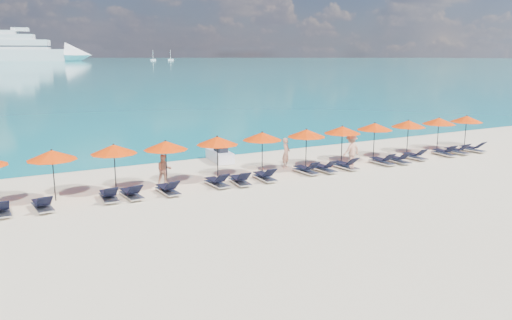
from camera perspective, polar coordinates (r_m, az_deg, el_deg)
name	(u,v)px	position (r m, az deg, el deg)	size (l,w,h in m)	color
ground	(289,199)	(21.93, 3.75, -4.50)	(1400.00, 1400.00, 0.00)	beige
cruise_ship	(12,50)	(556.37, -26.13, 11.25)	(152.24, 64.09, 42.14)	silver
sailboat_near	(153,59)	(559.79, -11.69, 11.19)	(6.06, 2.02, 11.11)	silver
sailboat_far	(171,59)	(570.51, -9.73, 11.27)	(6.36, 2.12, 11.65)	silver
jetski	(220,155)	(29.61, -4.15, 0.59)	(1.26, 2.70, 0.93)	white
beachgoer_a	(286,153)	(27.77, 3.45, 0.81)	(0.62, 0.40, 1.69)	tan
beachgoer_b	(164,170)	(24.52, -10.46, -1.09)	(0.73, 0.42, 1.50)	tan
beachgoer_c	(351,150)	(28.70, 10.83, 1.12)	(1.18, 0.55, 1.83)	tan
umbrella_3	(52,155)	(22.92, -22.30, 0.53)	(2.10, 2.10, 2.28)	black
umbrella_4	(114,149)	(23.42, -15.95, 1.20)	(2.10, 2.10, 2.28)	black
umbrella_5	(166,145)	(23.86, -10.29, 1.66)	(2.10, 2.10, 2.28)	black
umbrella_6	(217,141)	(24.83, -4.45, 2.22)	(2.10, 2.10, 2.28)	black
umbrella_7	(262,136)	(26.10, 0.72, 2.73)	(2.10, 2.10, 2.28)	black
umbrella_8	(306,133)	(27.28, 5.79, 3.07)	(2.10, 2.10, 2.28)	black
umbrella_9	(342,130)	(28.75, 9.84, 3.41)	(2.10, 2.10, 2.28)	black
umbrella_10	(375,127)	(30.52, 13.42, 3.75)	(2.10, 2.10, 2.28)	black
umbrella_11	(409,124)	(32.29, 17.04, 3.98)	(2.10, 2.10, 2.28)	black
umbrella_12	(439,121)	(34.27, 20.18, 4.21)	(2.10, 2.10, 2.28)	black
umbrella_13	(467,119)	(36.05, 22.94, 4.34)	(2.10, 2.10, 2.28)	black
lounger_4	(1,209)	(22.10, -27.10, -5.06)	(0.67, 1.72, 0.66)	silver
lounger_5	(43,205)	(22.07, -23.21, -4.73)	(0.78, 1.75, 0.66)	silver
lounger_6	(109,195)	(22.52, -16.46, -3.91)	(0.69, 1.72, 0.66)	silver
lounger_7	(132,193)	(22.63, -14.04, -3.70)	(0.76, 1.75, 0.66)	silver
lounger_8	(168,189)	(22.95, -10.02, -3.30)	(0.74, 1.74, 0.66)	silver
lounger_9	(217,182)	(23.95, -4.47, -2.50)	(0.73, 1.74, 0.66)	silver
lounger_10	(240,180)	(24.24, -1.83, -2.30)	(0.78, 1.75, 0.66)	silver
lounger_11	(265,176)	(25.00, 1.03, -1.85)	(0.68, 1.72, 0.66)	silver
lounger_12	(306,170)	(26.55, 5.78, -1.09)	(0.72, 1.73, 0.66)	silver
lounger_13	(324,168)	(27.07, 7.80, -0.89)	(0.72, 1.73, 0.66)	silver
lounger_14	(346,165)	(27.93, 10.21, -0.57)	(0.72, 1.73, 0.66)	silver
lounger_15	(383,161)	(29.54, 14.26, -0.07)	(0.64, 1.71, 0.66)	silver
lounger_16	(398,159)	(30.16, 15.97, 0.08)	(0.74, 1.74, 0.66)	silver
lounger_17	(415,156)	(31.49, 17.67, 0.46)	(0.64, 1.71, 0.66)	silver
lounger_18	(444,152)	(33.30, 20.73, 0.85)	(0.77, 1.75, 0.66)	silver
lounger_19	(457,150)	(34.19, 22.00, 1.02)	(0.68, 1.72, 0.66)	silver
lounger_20	(473,148)	(35.32, 23.53, 1.23)	(0.75, 1.74, 0.66)	silver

